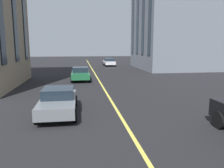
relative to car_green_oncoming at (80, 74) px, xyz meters
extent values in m
cube|color=#D8C64C|center=(-4.52, -1.91, -0.70)|extent=(80.00, 0.16, 0.01)
cube|color=#1E6038|center=(-0.05, 0.00, -0.11)|extent=(4.40, 1.80, 0.55)
cube|color=#19232D|center=(0.17, 0.00, 0.42)|extent=(1.85, 1.58, 0.50)
cylinder|color=black|center=(-1.50, -0.86, -0.38)|extent=(0.64, 0.22, 0.64)
cylinder|color=black|center=(-1.50, 0.86, -0.38)|extent=(0.64, 0.22, 0.64)
cylinder|color=black|center=(1.40, -0.86, -0.38)|extent=(0.64, 0.22, 0.64)
cylinder|color=black|center=(1.40, 0.86, -0.38)|extent=(0.64, 0.22, 0.64)
cylinder|color=black|center=(-15.00, -5.87, -0.32)|extent=(0.76, 0.27, 0.76)
cube|color=silver|center=(16.83, -5.33, -0.11)|extent=(4.40, 1.80, 0.55)
cube|color=#19232D|center=(16.61, -5.33, 0.42)|extent=(1.85, 1.58, 0.50)
cylinder|color=black|center=(18.28, -4.47, -0.38)|extent=(0.64, 0.22, 0.64)
cylinder|color=black|center=(18.28, -6.20, -0.38)|extent=(0.64, 0.22, 0.64)
cylinder|color=black|center=(15.37, -4.47, -0.38)|extent=(0.64, 0.22, 0.64)
cylinder|color=black|center=(15.37, -6.20, -0.38)|extent=(0.64, 0.22, 0.64)
cube|color=slate|center=(-11.80, 1.27, -0.11)|extent=(4.40, 1.80, 0.55)
cube|color=#19232D|center=(-11.58, 1.27, 0.42)|extent=(1.85, 1.58, 0.50)
cylinder|color=black|center=(-13.25, 0.41, -0.38)|extent=(0.64, 0.22, 0.64)
cylinder|color=black|center=(-13.25, 2.13, -0.38)|extent=(0.64, 0.22, 0.64)
cylinder|color=black|center=(-10.34, 0.41, -0.38)|extent=(0.64, 0.22, 0.64)
cylinder|color=black|center=(-10.34, 2.13, -0.38)|extent=(0.64, 0.22, 0.64)
cube|color=#19232D|center=(1.16, 5.54, 7.49)|extent=(1.10, 0.10, 11.97)
cube|color=slate|center=(10.80, -15.31, 7.85)|extent=(12.55, 11.79, 17.11)
cube|color=#19232D|center=(6.10, -9.36, 8.19)|extent=(1.10, 0.10, 13.00)
cube|color=#19232D|center=(9.24, -9.36, 8.19)|extent=(1.10, 0.10, 13.00)
cube|color=#19232D|center=(12.37, -9.36, 8.19)|extent=(1.10, 0.10, 13.00)
cube|color=#19232D|center=(15.51, -9.36, 8.19)|extent=(1.10, 0.10, 13.00)
camera|label=1|loc=(-23.51, 0.15, 2.86)|focal=35.73mm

